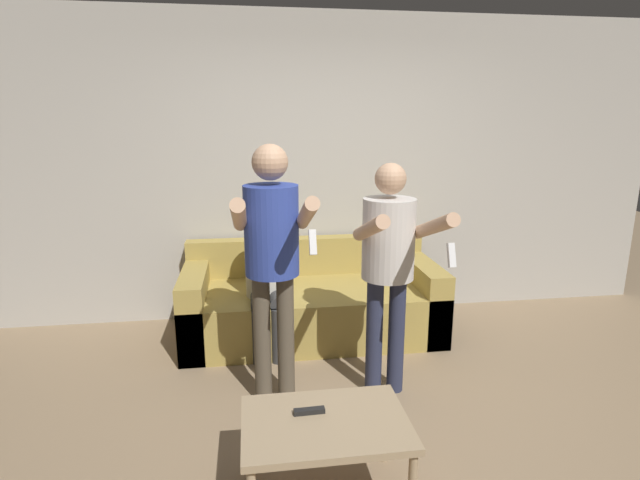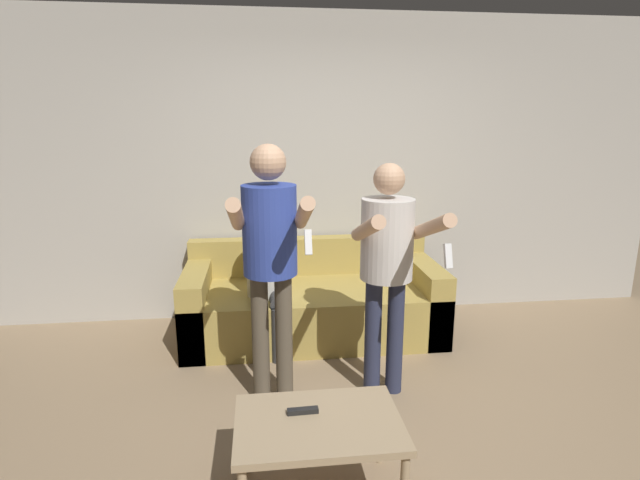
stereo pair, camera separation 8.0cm
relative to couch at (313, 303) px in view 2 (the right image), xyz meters
The scene contains 8 objects.
ground_plane 1.54m from the couch, 83.29° to the right, with size 14.00×14.00×0.00m, color #937A5B.
wall_back 1.21m from the couch, 70.72° to the left, with size 6.40×0.06×2.70m.
couch is the anchor object (origin of this frame).
person_standing_left 1.34m from the couch, 109.71° to the right, with size 0.45×0.71×1.66m.
person_standing_right 1.30m from the couch, 70.34° to the right, with size 0.45×0.75×1.54m.
person_seated 0.59m from the couch, 149.32° to the right, with size 0.32×0.53×1.17m.
coffee_table 1.95m from the couch, 95.26° to the right, with size 0.78×0.54×0.43m.
remote_on_table 1.89m from the couch, 97.50° to the right, with size 0.15×0.04×0.02m.
Camera 2 is at (-0.60, -2.48, 1.81)m, focal length 28.00 mm.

